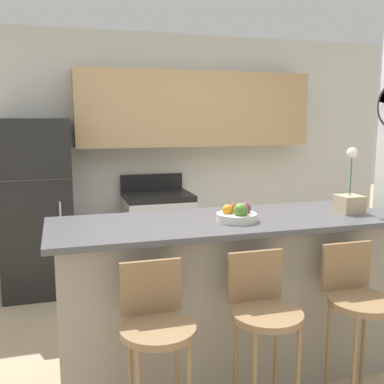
{
  "coord_description": "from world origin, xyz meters",
  "views": [
    {
      "loc": [
        -1.0,
        -2.59,
        1.66
      ],
      "look_at": [
        0.0,
        0.76,
        1.09
      ],
      "focal_mm": 42.0,
      "sensor_mm": 36.0,
      "label": 1
    }
  ],
  "objects_px": {
    "refrigerator": "(37,207)",
    "bar_stool_right": "(357,303)",
    "orchid_vase": "(350,199)",
    "bar_stool_mid": "(264,315)",
    "stove_range": "(158,235)",
    "trash_bin": "(100,274)",
    "bar_stool_left": "(156,330)",
    "fruit_bowl": "(237,214)"
  },
  "relations": [
    {
      "from": "refrigerator",
      "to": "bar_stool_mid",
      "type": "bearing_deg",
      "value": -63.13
    },
    {
      "from": "bar_stool_left",
      "to": "trash_bin",
      "type": "bearing_deg",
      "value": 92.41
    },
    {
      "from": "trash_bin",
      "to": "orchid_vase",
      "type": "bearing_deg",
      "value": -47.82
    },
    {
      "from": "bar_stool_right",
      "to": "fruit_bowl",
      "type": "height_order",
      "value": "fruit_bowl"
    },
    {
      "from": "bar_stool_left",
      "to": "trash_bin",
      "type": "xyz_separation_m",
      "value": [
        -0.09,
        2.18,
        -0.45
      ]
    },
    {
      "from": "bar_stool_right",
      "to": "trash_bin",
      "type": "relative_size",
      "value": 2.51
    },
    {
      "from": "trash_bin",
      "to": "stove_range",
      "type": "bearing_deg",
      "value": 20.98
    },
    {
      "from": "bar_stool_mid",
      "to": "stove_range",
      "type": "bearing_deg",
      "value": 91.06
    },
    {
      "from": "bar_stool_mid",
      "to": "trash_bin",
      "type": "height_order",
      "value": "bar_stool_mid"
    },
    {
      "from": "bar_stool_right",
      "to": "fruit_bowl",
      "type": "distance_m",
      "value": 0.85
    },
    {
      "from": "refrigerator",
      "to": "trash_bin",
      "type": "height_order",
      "value": "refrigerator"
    },
    {
      "from": "bar_stool_right",
      "to": "fruit_bowl",
      "type": "xyz_separation_m",
      "value": [
        -0.54,
        0.48,
        0.44
      ]
    },
    {
      "from": "refrigerator",
      "to": "orchid_vase",
      "type": "bearing_deg",
      "value": -42.51
    },
    {
      "from": "bar_stool_mid",
      "to": "bar_stool_right",
      "type": "xyz_separation_m",
      "value": [
        0.58,
        0.0,
        0.0
      ]
    },
    {
      "from": "bar_stool_left",
      "to": "bar_stool_mid",
      "type": "bearing_deg",
      "value": 0.0
    },
    {
      "from": "fruit_bowl",
      "to": "bar_stool_left",
      "type": "bearing_deg",
      "value": -142.11
    },
    {
      "from": "refrigerator",
      "to": "bar_stool_mid",
      "type": "xyz_separation_m",
      "value": [
        1.21,
        -2.4,
        -0.19
      ]
    },
    {
      "from": "refrigerator",
      "to": "bar_stool_left",
      "type": "relative_size",
      "value": 1.74
    },
    {
      "from": "refrigerator",
      "to": "stove_range",
      "type": "xyz_separation_m",
      "value": [
        1.17,
        0.02,
        -0.37
      ]
    },
    {
      "from": "orchid_vase",
      "to": "trash_bin",
      "type": "distance_m",
      "value": 2.46
    },
    {
      "from": "bar_stool_left",
      "to": "bar_stool_right",
      "type": "xyz_separation_m",
      "value": [
        1.15,
        0.0,
        0.0
      ]
    },
    {
      "from": "orchid_vase",
      "to": "trash_bin",
      "type": "height_order",
      "value": "orchid_vase"
    },
    {
      "from": "bar_stool_left",
      "to": "bar_stool_mid",
      "type": "height_order",
      "value": "same"
    },
    {
      "from": "orchid_vase",
      "to": "bar_stool_left",
      "type": "bearing_deg",
      "value": -160.68
    },
    {
      "from": "bar_stool_left",
      "to": "orchid_vase",
      "type": "relative_size",
      "value": 2.18
    },
    {
      "from": "bar_stool_right",
      "to": "fruit_bowl",
      "type": "relative_size",
      "value": 3.84
    },
    {
      "from": "stove_range",
      "to": "bar_stool_mid",
      "type": "height_order",
      "value": "stove_range"
    },
    {
      "from": "bar_stool_mid",
      "to": "bar_stool_right",
      "type": "bearing_deg",
      "value": 0.0
    },
    {
      "from": "orchid_vase",
      "to": "stove_range",
      "type": "bearing_deg",
      "value": 115.08
    },
    {
      "from": "refrigerator",
      "to": "orchid_vase",
      "type": "xyz_separation_m",
      "value": [
        2.07,
        -1.9,
        0.3
      ]
    },
    {
      "from": "stove_range",
      "to": "trash_bin",
      "type": "distance_m",
      "value": 0.72
    },
    {
      "from": "bar_stool_mid",
      "to": "trash_bin",
      "type": "distance_m",
      "value": 2.33
    },
    {
      "from": "refrigerator",
      "to": "trash_bin",
      "type": "distance_m",
      "value": 0.87
    },
    {
      "from": "stove_range",
      "to": "trash_bin",
      "type": "height_order",
      "value": "stove_range"
    },
    {
      "from": "refrigerator",
      "to": "bar_stool_right",
      "type": "xyz_separation_m",
      "value": [
        1.79,
        -2.4,
        -0.19
      ]
    },
    {
      "from": "bar_stool_mid",
      "to": "fruit_bowl",
      "type": "bearing_deg",
      "value": 85.47
    },
    {
      "from": "bar_stool_right",
      "to": "trash_bin",
      "type": "xyz_separation_m",
      "value": [
        -1.25,
        2.18,
        -0.45
      ]
    },
    {
      "from": "bar_stool_right",
      "to": "fruit_bowl",
      "type": "bearing_deg",
      "value": 138.41
    },
    {
      "from": "bar_stool_left",
      "to": "trash_bin",
      "type": "relative_size",
      "value": 2.51
    },
    {
      "from": "fruit_bowl",
      "to": "trash_bin",
      "type": "xyz_separation_m",
      "value": [
        -0.71,
        1.7,
        -0.89
      ]
    },
    {
      "from": "bar_stool_right",
      "to": "trash_bin",
      "type": "height_order",
      "value": "bar_stool_right"
    },
    {
      "from": "bar_stool_left",
      "to": "orchid_vase",
      "type": "xyz_separation_m",
      "value": [
        1.43,
        0.5,
        0.49
      ]
    }
  ]
}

